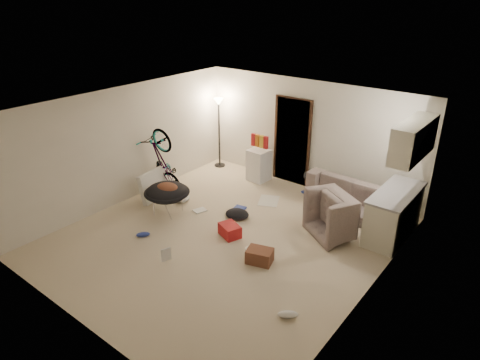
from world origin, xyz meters
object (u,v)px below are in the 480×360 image
Objects in this scene: mini_fridge at (259,165)px; sofa at (355,199)px; kitchen_counter at (393,215)px; armchair at (345,218)px; drink_case_a at (260,256)px; tv_box at (157,184)px; drink_case_b at (230,230)px; saucer_chair at (167,196)px; juicer at (249,251)px; floor_lamp at (219,118)px; bicycle at (164,176)px.

sofa is at bearing 1.66° from mini_fridge.
kitchen_counter reaches higher than armchair.
tv_box is at bearing 152.15° from drink_case_a.
armchair is 2.93m from mini_fridge.
kitchen_counter is 3.67× the size of drink_case_b.
tv_box is (-1.24, -2.17, -0.06)m from mini_fridge.
saucer_chair reaches higher than sofa.
drink_case_b is 0.75m from juicer.
floor_lamp reaches higher than juicer.
bicycle is at bearing 27.89° from sofa.
juicer is (2.28, -0.21, -0.30)m from saucer_chair.
tv_box is at bearing 48.29° from armchair.
drink_case_a is 1.94× the size of juicer.
saucer_chair is at bearing -72.33° from floor_lamp.
sofa reaches higher than juicer.
mini_fridge reaches higher than sofa.
armchair is at bearing 8.51° from tv_box.
armchair reaches higher than sofa.
drink_case_a is at bearing -5.72° from saucer_chair.
juicer is at bearing -5.29° from saucer_chair.
sofa is 2.78m from drink_case_b.
floor_lamp is 0.92× the size of sofa.
armchair is at bearing -147.68° from kitchen_counter.
mini_fridge reaches higher than armchair.
armchair is 4.41× the size of juicer.
sofa reaches higher than drink_case_a.
drink_case_a is at bearing -50.14° from mini_fridge.
kitchen_counter reaches higher than drink_case_b.
mini_fridge reaches higher than drink_case_a.
bicycle reaches higher than tv_box.
kitchen_counter is 1.05m from sofa.
drink_case_a is 0.26m from juicer.
juicer is at bearing -53.29° from mini_fridge.
tv_box is (-0.75, 0.38, -0.07)m from saucer_chair.
tv_box is 3.09m from juicer.
drink_case_b is (1.59, 0.09, -0.28)m from saucer_chair.
kitchen_counter is 4.93m from bicycle.
mini_fridge is (1.24, 1.95, -0.04)m from bicycle.
tv_box is 2.36m from drink_case_b.
mini_fridge is 3.48m from drink_case_a.
saucer_chair is at bearing 40.77° from sofa.
floor_lamp is 1.10× the size of bicycle.
floor_lamp is 4.61m from drink_case_a.
sofa is at bearing 154.41° from kitchen_counter.
kitchen_counter is at bearing -5.05° from mini_fridge.
kitchen_counter reaches higher than tv_box.
saucer_chair is at bearing -34.78° from tv_box.
floor_lamp reaches higher than saucer_chair.
floor_lamp is 1.84× the size of armchair.
tv_box is at bearing -165.80° from drink_case_b.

